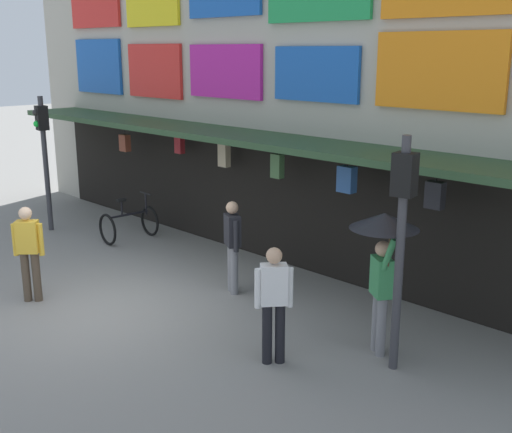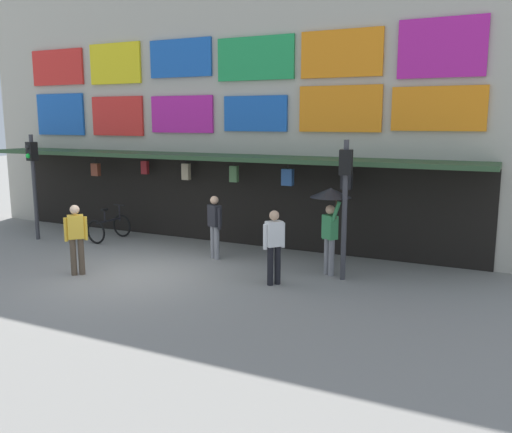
{
  "view_description": "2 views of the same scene",
  "coord_description": "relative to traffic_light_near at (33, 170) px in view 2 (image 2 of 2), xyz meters",
  "views": [
    {
      "loc": [
        8.78,
        -5.09,
        4.22
      ],
      "look_at": [
        1.88,
        1.77,
        1.65
      ],
      "focal_mm": 44.27,
      "sensor_mm": 36.0,
      "label": 1
    },
    {
      "loc": [
        8.03,
        -9.89,
        3.63
      ],
      "look_at": [
        2.13,
        2.18,
        1.22
      ],
      "focal_mm": 37.9,
      "sensor_mm": 36.0,
      "label": 2
    }
  ],
  "objects": [
    {
      "name": "bicycle_parked",
      "position": [
        2.09,
        0.87,
        -1.75
      ],
      "size": [
        0.78,
        1.2,
        1.05
      ],
      "color": "black",
      "rests_on": "ground"
    },
    {
      "name": "pedestrian_in_yellow",
      "position": [
        8.44,
        -1.03,
        -1.16
      ],
      "size": [
        0.47,
        0.48,
        1.68
      ],
      "color": "black",
      "rests_on": "ground"
    },
    {
      "name": "pedestrian_with_umbrella",
      "position": [
        9.31,
        0.24,
        -0.5
      ],
      "size": [
        0.96,
        0.96,
        2.08
      ],
      "color": "gray",
      "rests_on": "ground"
    },
    {
      "name": "pedestrian_in_green",
      "position": [
        6.12,
        0.36,
        -1.19
      ],
      "size": [
        0.48,
        0.36,
        1.68
      ],
      "color": "gray",
      "rests_on": "ground"
    },
    {
      "name": "traffic_light_far",
      "position": [
        9.72,
        0.02,
        0.0
      ],
      "size": [
        0.31,
        0.34,
        3.2
      ],
      "color": "#38383D",
      "rests_on": "ground"
    },
    {
      "name": "shopfront",
      "position": [
        5.18,
        2.8,
        1.82
      ],
      "size": [
        18.0,
        2.6,
        8.0
      ],
      "color": "#B2AD9E",
      "rests_on": "ground"
    },
    {
      "name": "ground_plane",
      "position": [
        5.18,
        -1.77,
        -2.14
      ],
      "size": [
        80.0,
        80.0,
        0.0
      ],
      "primitive_type": "plane",
      "color": "gray"
    },
    {
      "name": "pedestrian_in_red",
      "position": [
        3.96,
        -2.38,
        -1.19
      ],
      "size": [
        0.41,
        0.41,
        1.68
      ],
      "color": "brown",
      "rests_on": "ground"
    },
    {
      "name": "traffic_light_near",
      "position": [
        0.0,
        0.0,
        0.0
      ],
      "size": [
        0.32,
        0.34,
        3.2
      ],
      "color": "#38383D",
      "rests_on": "ground"
    }
  ]
}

